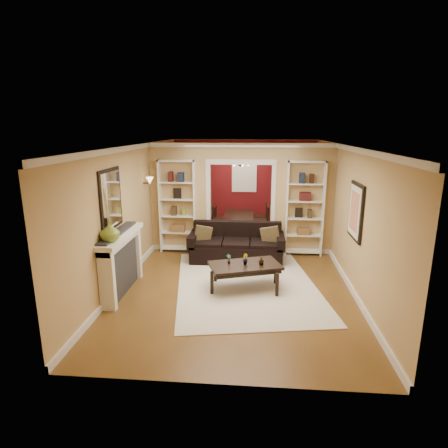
# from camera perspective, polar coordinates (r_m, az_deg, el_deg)

# --- Properties ---
(floor) EXTENTS (8.00, 8.00, 0.00)m
(floor) POSITION_cam_1_polar(r_m,az_deg,el_deg) (8.49, 2.11, -6.57)
(floor) COLOR brown
(floor) RESTS_ON ground
(ceiling) EXTENTS (8.00, 8.00, 0.00)m
(ceiling) POSITION_cam_1_polar(r_m,az_deg,el_deg) (7.94, 2.29, 11.94)
(ceiling) COLOR white
(ceiling) RESTS_ON ground
(wall_back) EXTENTS (8.00, 0.00, 8.00)m
(wall_back) POSITION_cam_1_polar(r_m,az_deg,el_deg) (12.05, 3.10, 6.33)
(wall_back) COLOR tan
(wall_back) RESTS_ON ground
(wall_front) EXTENTS (8.00, 0.00, 8.00)m
(wall_front) POSITION_cam_1_polar(r_m,az_deg,el_deg) (4.29, -0.36, -8.82)
(wall_front) COLOR tan
(wall_front) RESTS_ON ground
(wall_left) EXTENTS (0.00, 8.00, 8.00)m
(wall_left) POSITION_cam_1_polar(r_m,az_deg,el_deg) (8.51, -13.13, 2.58)
(wall_left) COLOR tan
(wall_left) RESTS_ON ground
(wall_right) EXTENTS (0.00, 8.00, 8.00)m
(wall_right) POSITION_cam_1_polar(r_m,az_deg,el_deg) (8.32, 17.88, 1.99)
(wall_right) COLOR tan
(wall_right) RESTS_ON ground
(partition_wall) EXTENTS (4.50, 0.15, 2.70)m
(partition_wall) POSITION_cam_1_polar(r_m,az_deg,el_deg) (9.29, 2.55, 3.91)
(partition_wall) COLOR tan
(partition_wall) RESTS_ON floor
(red_back_panel) EXTENTS (4.44, 0.04, 2.64)m
(red_back_panel) POSITION_cam_1_polar(r_m,az_deg,el_deg) (12.02, 3.09, 6.17)
(red_back_panel) COLOR maroon
(red_back_panel) RESTS_ON floor
(dining_window) EXTENTS (0.78, 0.03, 0.98)m
(dining_window) POSITION_cam_1_polar(r_m,az_deg,el_deg) (11.95, 3.10, 7.23)
(dining_window) COLOR #8CA5CC
(dining_window) RESTS_ON wall_back
(area_rug) EXTENTS (3.28, 4.17, 0.01)m
(area_rug) POSITION_cam_1_polar(r_m,az_deg,el_deg) (7.65, 3.34, -8.98)
(area_rug) COLOR silver
(area_rug) RESTS_ON floor
(sofa) EXTENTS (2.21, 0.96, 0.87)m
(sofa) POSITION_cam_1_polar(r_m,az_deg,el_deg) (8.78, 1.91, -2.87)
(sofa) COLOR black
(sofa) RESTS_ON floor
(pillow_left) EXTENTS (0.40, 0.22, 0.39)m
(pillow_left) POSITION_cam_1_polar(r_m,az_deg,el_deg) (8.78, -3.21, -1.63)
(pillow_left) COLOR brown
(pillow_left) RESTS_ON sofa
(pillow_right) EXTENTS (0.43, 0.19, 0.42)m
(pillow_right) POSITION_cam_1_polar(r_m,az_deg,el_deg) (8.70, 7.09, -1.78)
(pillow_right) COLOR brown
(pillow_right) RESTS_ON sofa
(coffee_table) EXTENTS (1.49, 1.11, 0.51)m
(coffee_table) POSITION_cam_1_polar(r_m,az_deg,el_deg) (7.32, 3.19, -7.99)
(coffee_table) COLOR black
(coffee_table) RESTS_ON floor
(plant_left) EXTENTS (0.12, 0.11, 0.19)m
(plant_left) POSITION_cam_1_polar(r_m,az_deg,el_deg) (7.21, 0.75, -5.36)
(plant_left) COLOR #336626
(plant_left) RESTS_ON coffee_table
(plant_center) EXTENTS (0.13, 0.14, 0.21)m
(plant_center) POSITION_cam_1_polar(r_m,az_deg,el_deg) (7.20, 3.23, -5.36)
(plant_center) COLOR #336626
(plant_center) RESTS_ON coffee_table
(plant_right) EXTENTS (0.14, 0.14, 0.19)m
(plant_right) POSITION_cam_1_polar(r_m,az_deg,el_deg) (7.20, 5.72, -5.49)
(plant_right) COLOR #336626
(plant_right) RESTS_ON coffee_table
(bookshelf_left) EXTENTS (0.90, 0.30, 2.30)m
(bookshelf_left) POSITION_cam_1_polar(r_m,az_deg,el_deg) (9.35, -7.06, 2.64)
(bookshelf_left) COLOR white
(bookshelf_left) RESTS_ON floor
(bookshelf_right) EXTENTS (0.90, 0.30, 2.30)m
(bookshelf_right) POSITION_cam_1_polar(r_m,az_deg,el_deg) (9.23, 12.16, 2.27)
(bookshelf_right) COLOR white
(bookshelf_right) RESTS_ON floor
(fireplace) EXTENTS (0.32, 1.70, 1.16)m
(fireplace) POSITION_cam_1_polar(r_m,az_deg,el_deg) (7.30, -15.15, -5.81)
(fireplace) COLOR white
(fireplace) RESTS_ON floor
(vase) EXTENTS (0.42, 0.42, 0.35)m
(vase) POSITION_cam_1_polar(r_m,az_deg,el_deg) (6.63, -17.02, -1.15)
(vase) COLOR olive
(vase) RESTS_ON fireplace
(mirror) EXTENTS (0.03, 0.95, 1.10)m
(mirror) POSITION_cam_1_polar(r_m,az_deg,el_deg) (7.04, -16.87, 3.63)
(mirror) COLOR silver
(mirror) RESTS_ON wall_left
(wall_sconce) EXTENTS (0.18, 0.18, 0.22)m
(wall_sconce) POSITION_cam_1_polar(r_m,az_deg,el_deg) (8.92, -11.62, 6.32)
(wall_sconce) COLOR #FFE0A5
(wall_sconce) RESTS_ON wall_left
(framed_art) EXTENTS (0.04, 0.85, 1.05)m
(framed_art) POSITION_cam_1_polar(r_m,az_deg,el_deg) (7.32, 19.39, 1.84)
(framed_art) COLOR black
(framed_art) RESTS_ON wall_right
(dining_table) EXTENTS (1.60, 0.89, 0.56)m
(dining_table) POSITION_cam_1_polar(r_m,az_deg,el_deg) (11.05, 2.42, -0.05)
(dining_table) COLOR black
(dining_table) RESTS_ON floor
(dining_chair_nw) EXTENTS (0.54, 0.54, 0.91)m
(dining_chair_nw) POSITION_cam_1_polar(r_m,az_deg,el_deg) (10.76, -0.57, 0.51)
(dining_chair_nw) COLOR black
(dining_chair_nw) RESTS_ON floor
(dining_chair_ne) EXTENTS (0.49, 0.49, 0.94)m
(dining_chair_ne) POSITION_cam_1_polar(r_m,az_deg,el_deg) (10.71, 5.30, 0.47)
(dining_chair_ne) COLOR black
(dining_chair_ne) RESTS_ON floor
(dining_chair_sw) EXTENTS (0.47, 0.47, 0.77)m
(dining_chair_sw) POSITION_cam_1_polar(r_m,az_deg,el_deg) (11.35, -0.29, 0.90)
(dining_chair_sw) COLOR black
(dining_chair_sw) RESTS_ON floor
(dining_chair_se) EXTENTS (0.47, 0.47, 0.90)m
(dining_chair_se) POSITION_cam_1_polar(r_m,az_deg,el_deg) (11.30, 5.28, 1.11)
(dining_chair_se) COLOR black
(dining_chair_se) RESTS_ON floor
(chandelier) EXTENTS (0.50, 0.50, 0.30)m
(chandelier) POSITION_cam_1_polar(r_m,az_deg,el_deg) (10.68, 2.92, 8.91)
(chandelier) COLOR #392319
(chandelier) RESTS_ON ceiling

